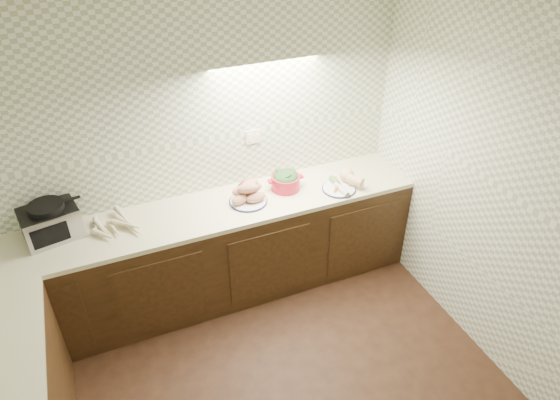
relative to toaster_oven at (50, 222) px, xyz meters
name	(u,v)px	position (x,y,z in m)	size (l,w,h in m)	color
room	(274,255)	(1.10, -1.63, 0.60)	(3.60, 3.60, 2.60)	black
counter	(143,353)	(0.41, -0.95, -0.58)	(3.60, 3.60, 0.90)	black
toaster_oven	(50,222)	(0.00, 0.00, 0.00)	(0.44, 0.37, 0.28)	black
parsnip_pile	(115,224)	(0.43, -0.07, -0.10)	(0.44, 0.34, 0.08)	beige
sweet_potato_plate	(248,194)	(1.48, -0.13, -0.06)	(0.32, 0.31, 0.19)	#151A3E
onion_bowl	(247,188)	(1.51, -0.01, -0.08)	(0.16, 0.16, 0.13)	black
dutch_oven	(286,180)	(1.84, -0.07, -0.05)	(0.31, 0.26, 0.17)	#B7162D
veg_plate	(343,181)	(2.30, -0.23, -0.08)	(0.37, 0.37, 0.13)	#151A3E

